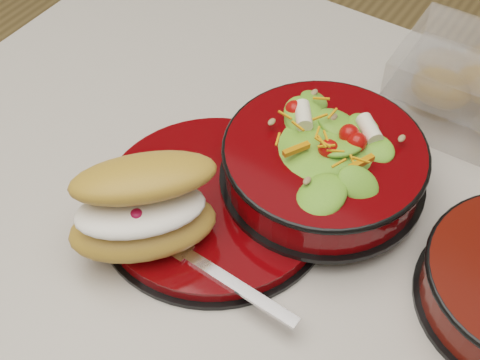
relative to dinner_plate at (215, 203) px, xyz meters
The scene contains 5 objects.
dinner_plate is the anchor object (origin of this frame).
salad_bowl 0.13m from the dinner_plate, 45.62° to the left, with size 0.23×0.23×0.09m.
croissant 0.10m from the dinner_plate, 109.71° to the right, with size 0.16×0.18×0.09m.
fork 0.10m from the dinner_plate, 53.39° to the right, with size 0.17×0.03×0.00m.
pastry_box 0.35m from the dinner_plate, 57.80° to the left, with size 0.20×0.15×0.09m.
Camera 1 is at (0.07, -0.42, 1.47)m, focal length 50.00 mm.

